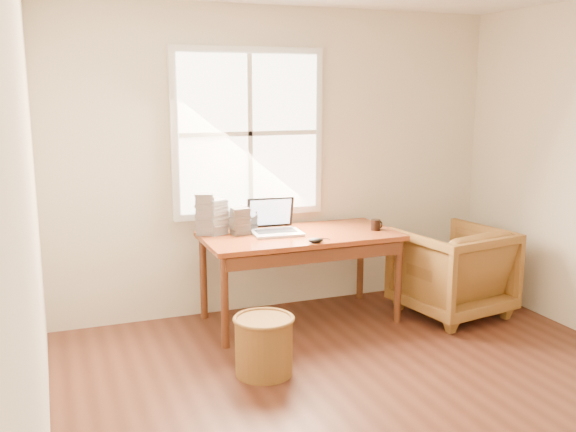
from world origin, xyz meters
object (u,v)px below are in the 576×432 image
object	(u,v)px
coffee_mug	(376,225)
cd_stack_a	(216,217)
armchair	(452,271)
laptop	(277,217)
desk	(300,236)
wicker_stool	(264,346)

from	to	relation	value
coffee_mug	cd_stack_a	xyz separation A→B (m)	(-1.29, 0.33, 0.10)
armchair	cd_stack_a	xyz separation A→B (m)	(-1.93, 0.54, 0.51)
laptop	cd_stack_a	world-z (taller)	laptop
desk	wicker_stool	world-z (taller)	desk
wicker_stool	laptop	xyz separation A→B (m)	(0.43, 0.90, 0.70)
laptop	coffee_mug	bearing A→B (deg)	-5.43
desk	armchair	xyz separation A→B (m)	(1.28, -0.31, -0.35)
armchair	coffee_mug	distance (m)	0.79
cd_stack_a	laptop	bearing A→B (deg)	-22.70
wicker_stool	laptop	size ratio (longest dim) A/B	0.94
cd_stack_a	desk	bearing A→B (deg)	-19.22
desk	cd_stack_a	xyz separation A→B (m)	(-0.64, 0.22, 0.17)
desk	wicker_stool	size ratio (longest dim) A/B	4.07
desk	coffee_mug	bearing A→B (deg)	-9.53
coffee_mug	armchair	bearing A→B (deg)	-10.36
armchair	coffee_mug	size ratio (longest dim) A/B	9.33
wicker_stool	cd_stack_a	xyz separation A→B (m)	(-0.03, 1.09, 0.70)
wicker_stool	laptop	bearing A→B (deg)	64.77
coffee_mug	laptop	bearing A→B (deg)	177.70
desk	cd_stack_a	distance (m)	0.70
laptop	cd_stack_a	bearing A→B (deg)	161.53
coffee_mug	cd_stack_a	size ratio (longest dim) A/B	0.31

